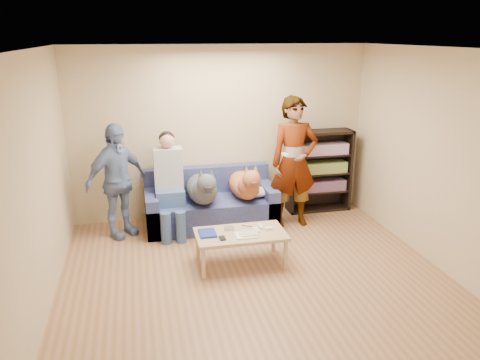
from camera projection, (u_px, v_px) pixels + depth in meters
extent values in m
plane|color=olive|center=(264.00, 294.00, 5.15)|extent=(5.00, 5.00, 0.00)
plane|color=white|center=(268.00, 50.00, 4.37)|extent=(5.00, 5.00, 0.00)
plane|color=tan|center=(221.00, 133.00, 7.09)|extent=(4.50, 0.00, 4.50)
plane|color=tan|center=(396.00, 324.00, 2.44)|extent=(4.50, 0.00, 4.50)
plane|color=tan|center=(30.00, 198.00, 4.29)|extent=(0.00, 5.00, 5.00)
plane|color=tan|center=(459.00, 168.00, 5.24)|extent=(0.00, 5.00, 5.00)
ellipsoid|color=#B9B9BE|center=(257.00, 192.00, 6.94)|extent=(0.40, 0.34, 0.14)
imported|color=gray|center=(294.00, 162.00, 6.78)|extent=(0.70, 0.47, 1.91)
imported|color=#6C7FAE|center=(117.00, 181.00, 6.42)|extent=(0.99, 0.87, 1.61)
cube|color=white|center=(285.00, 155.00, 6.49)|extent=(0.08, 0.14, 0.03)
cube|color=navy|center=(208.00, 233.00, 5.66)|extent=(0.20, 0.26, 0.03)
cube|color=white|center=(246.00, 235.00, 5.62)|extent=(0.26, 0.20, 0.02)
cube|color=#B3B18F|center=(248.00, 233.00, 5.64)|extent=(0.22, 0.17, 0.01)
cube|color=#AAA9AD|center=(229.00, 228.00, 5.78)|extent=(0.11, 0.06, 0.05)
cube|color=silver|center=(261.00, 226.00, 5.85)|extent=(0.04, 0.13, 0.03)
cube|color=silver|center=(268.00, 228.00, 5.79)|extent=(0.09, 0.06, 0.03)
cylinder|color=silver|center=(257.00, 231.00, 5.72)|extent=(0.07, 0.07, 0.02)
cylinder|color=white|center=(255.00, 229.00, 5.80)|extent=(0.07, 0.07, 0.02)
cylinder|color=#C6611B|center=(242.00, 238.00, 5.55)|extent=(0.13, 0.06, 0.01)
cylinder|color=black|center=(247.00, 226.00, 5.89)|extent=(0.13, 0.08, 0.01)
cube|color=black|center=(222.00, 238.00, 5.54)|extent=(0.07, 0.12, 0.02)
cube|color=#515B93|center=(211.00, 212.00, 6.95)|extent=(1.90, 0.85, 0.42)
cube|color=#515B93|center=(207.00, 179.00, 7.13)|extent=(1.90, 0.18, 0.40)
cube|color=#515B93|center=(152.00, 211.00, 6.74)|extent=(0.18, 0.85, 0.58)
cube|color=#515B93|center=(267.00, 202.00, 7.10)|extent=(0.18, 0.85, 0.58)
cube|color=#445F97|center=(170.00, 196.00, 6.65)|extent=(0.40, 0.38, 0.22)
cylinder|color=#3D5588|center=(166.00, 229.00, 6.33)|extent=(0.14, 0.14, 0.47)
cylinder|color=#46659A|center=(181.00, 228.00, 6.38)|extent=(0.14, 0.14, 0.47)
cube|color=#B5B5BA|center=(168.00, 168.00, 6.63)|extent=(0.40, 0.24, 0.58)
sphere|color=tan|center=(167.00, 140.00, 6.51)|extent=(0.21, 0.21, 0.21)
ellipsoid|color=black|center=(167.00, 138.00, 6.52)|extent=(0.22, 0.22, 0.19)
ellipsoid|color=#484B52|center=(202.00, 189.00, 6.73)|extent=(0.43, 0.89, 0.37)
sphere|color=#53565E|center=(205.00, 190.00, 6.40)|extent=(0.32, 0.32, 0.32)
sphere|color=#52545D|center=(207.00, 184.00, 6.20)|extent=(0.26, 0.26, 0.26)
cube|color=black|center=(208.00, 189.00, 6.09)|extent=(0.08, 0.12, 0.07)
cone|color=#4A4E54|center=(201.00, 173.00, 6.16)|extent=(0.08, 0.08, 0.12)
cone|color=#4E5258|center=(211.00, 173.00, 6.19)|extent=(0.08, 0.08, 0.12)
cylinder|color=#45464E|center=(198.00, 182.00, 7.14)|extent=(0.05, 0.29, 0.17)
ellipsoid|color=#C66F3C|center=(244.00, 185.00, 6.92)|extent=(0.41, 0.87, 0.36)
sphere|color=#BC6039|center=(249.00, 186.00, 6.61)|extent=(0.31, 0.31, 0.31)
sphere|color=#B96438|center=(251.00, 179.00, 6.42)|extent=(0.25, 0.25, 0.25)
cube|color=#4F2D1B|center=(254.00, 184.00, 6.32)|extent=(0.08, 0.12, 0.07)
cone|color=#B37B36|center=(247.00, 170.00, 6.39)|extent=(0.08, 0.08, 0.12)
cone|color=#AC7D34|center=(256.00, 169.00, 6.41)|extent=(0.08, 0.08, 0.12)
cylinder|color=#C87E3D|center=(238.00, 180.00, 7.29)|extent=(0.05, 0.28, 0.17)
cube|color=tan|center=(241.00, 234.00, 5.71)|extent=(1.10, 0.60, 0.04)
cylinder|color=#DAB986|center=(203.00, 263.00, 5.43)|extent=(0.05, 0.05, 0.38)
cylinder|color=tan|center=(285.00, 255.00, 5.64)|extent=(0.05, 0.05, 0.38)
cylinder|color=#D3B881|center=(198.00, 245.00, 5.90)|extent=(0.05, 0.05, 0.38)
cylinder|color=tan|center=(274.00, 238.00, 6.11)|extent=(0.05, 0.05, 0.38)
cube|color=black|center=(291.00, 173.00, 7.34)|extent=(0.04, 0.34, 1.30)
cube|color=black|center=(347.00, 169.00, 7.55)|extent=(0.04, 0.34, 1.30)
cube|color=black|center=(321.00, 132.00, 7.25)|extent=(1.00, 0.34, 0.04)
cube|color=black|center=(317.00, 208.00, 7.63)|extent=(1.00, 0.34, 0.04)
cube|color=black|center=(316.00, 168.00, 7.59)|extent=(1.00, 0.02, 1.30)
cube|color=black|center=(318.00, 191.00, 7.54)|extent=(0.94, 0.32, 0.03)
cube|color=black|center=(319.00, 173.00, 7.45)|extent=(0.94, 0.32, 0.02)
cube|color=black|center=(320.00, 155.00, 7.36)|extent=(0.94, 0.32, 0.02)
cube|color=#B23333|center=(319.00, 185.00, 7.50)|extent=(0.84, 0.24, 0.17)
cube|color=gold|center=(320.00, 167.00, 7.41)|extent=(0.84, 0.24, 0.17)
cube|color=#994C99|center=(321.00, 149.00, 7.32)|extent=(0.84, 0.24, 0.17)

